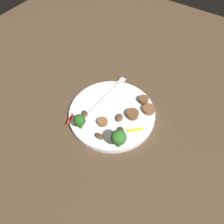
{
  "coord_description": "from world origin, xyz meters",
  "views": [
    {
      "loc": [
        -0.32,
        -0.22,
        0.53
      ],
      "look_at": [
        0.0,
        0.0,
        0.02
      ],
      "focal_mm": 36.31,
      "sensor_mm": 36.0,
      "label": 1
    }
  ],
  "objects_px": {
    "fork": "(110,92)",
    "broccoli_floret_1": "(119,138)",
    "sausage_slice_1": "(143,100)",
    "pepper_strip_0": "(135,130)",
    "pepper_strip_1": "(70,119)",
    "mushroom_0": "(119,118)",
    "plate": "(112,114)",
    "broccoli_floret_0": "(79,121)",
    "mushroom_2": "(121,130)",
    "mushroom_3": "(85,114)",
    "sausage_slice_2": "(132,114)",
    "sausage_slice_0": "(104,123)",
    "sausage_slice_3": "(149,109)",
    "mushroom_1": "(99,136)"
  },
  "relations": [
    {
      "from": "sausage_slice_3",
      "to": "mushroom_0",
      "type": "height_order",
      "value": "sausage_slice_3"
    },
    {
      "from": "pepper_strip_0",
      "to": "pepper_strip_1",
      "type": "distance_m",
      "value": 0.18
    },
    {
      "from": "sausage_slice_0",
      "to": "mushroom_2",
      "type": "bearing_deg",
      "value": -83.82
    },
    {
      "from": "plate",
      "to": "mushroom_0",
      "type": "distance_m",
      "value": 0.03
    },
    {
      "from": "broccoli_floret_1",
      "to": "sausage_slice_0",
      "type": "bearing_deg",
      "value": 64.17
    },
    {
      "from": "broccoli_floret_0",
      "to": "mushroom_0",
      "type": "xyz_separation_m",
      "value": [
        0.08,
        -0.07,
        -0.03
      ]
    },
    {
      "from": "mushroom_0",
      "to": "plate",
      "type": "bearing_deg",
      "value": 74.4
    },
    {
      "from": "fork",
      "to": "sausage_slice_1",
      "type": "bearing_deg",
      "value": -72.44
    },
    {
      "from": "sausage_slice_0",
      "to": "sausage_slice_1",
      "type": "distance_m",
      "value": 0.14
    },
    {
      "from": "fork",
      "to": "mushroom_0",
      "type": "distance_m",
      "value": 0.1
    },
    {
      "from": "broccoli_floret_0",
      "to": "mushroom_1",
      "type": "distance_m",
      "value": 0.07
    },
    {
      "from": "sausage_slice_1",
      "to": "mushroom_2",
      "type": "relative_size",
      "value": 1.32
    },
    {
      "from": "plate",
      "to": "sausage_slice_3",
      "type": "xyz_separation_m",
      "value": [
        0.06,
        -0.08,
        0.01
      ]
    },
    {
      "from": "mushroom_3",
      "to": "pepper_strip_0",
      "type": "bearing_deg",
      "value": -76.39
    },
    {
      "from": "fork",
      "to": "pepper_strip_0",
      "type": "height_order",
      "value": "same"
    },
    {
      "from": "pepper_strip_0",
      "to": "sausage_slice_2",
      "type": "bearing_deg",
      "value": 39.88
    },
    {
      "from": "plate",
      "to": "pepper_strip_1",
      "type": "distance_m",
      "value": 0.12
    },
    {
      "from": "sausage_slice_1",
      "to": "pepper_strip_0",
      "type": "height_order",
      "value": "sausage_slice_1"
    },
    {
      "from": "sausage_slice_2",
      "to": "pepper_strip_1",
      "type": "bearing_deg",
      "value": 128.12
    },
    {
      "from": "broccoli_floret_0",
      "to": "sausage_slice_1",
      "type": "xyz_separation_m",
      "value": [
        0.17,
        -0.1,
        -0.02
      ]
    },
    {
      "from": "mushroom_2",
      "to": "pepper_strip_1",
      "type": "relative_size",
      "value": 0.6
    },
    {
      "from": "sausage_slice_2",
      "to": "sausage_slice_1",
      "type": "bearing_deg",
      "value": 0.16
    },
    {
      "from": "broccoli_floret_1",
      "to": "sausage_slice_1",
      "type": "bearing_deg",
      "value": 6.65
    },
    {
      "from": "fork",
      "to": "sausage_slice_0",
      "type": "distance_m",
      "value": 0.12
    },
    {
      "from": "sausage_slice_2",
      "to": "mushroom_0",
      "type": "relative_size",
      "value": 1.31
    },
    {
      "from": "sausage_slice_0",
      "to": "pepper_strip_0",
      "type": "height_order",
      "value": "sausage_slice_0"
    },
    {
      "from": "fork",
      "to": "mushroom_0",
      "type": "relative_size",
      "value": 6.82
    },
    {
      "from": "sausage_slice_0",
      "to": "pepper_strip_0",
      "type": "distance_m",
      "value": 0.09
    },
    {
      "from": "mushroom_3",
      "to": "mushroom_0",
      "type": "bearing_deg",
      "value": -64.38
    },
    {
      "from": "pepper_strip_1",
      "to": "broccoli_floret_1",
      "type": "bearing_deg",
      "value": -87.63
    },
    {
      "from": "fork",
      "to": "broccoli_floret_1",
      "type": "height_order",
      "value": "broccoli_floret_1"
    },
    {
      "from": "broccoli_floret_1",
      "to": "sausage_slice_3",
      "type": "distance_m",
      "value": 0.15
    },
    {
      "from": "sausage_slice_0",
      "to": "sausage_slice_2",
      "type": "relative_size",
      "value": 0.81
    },
    {
      "from": "mushroom_0",
      "to": "pepper_strip_1",
      "type": "distance_m",
      "value": 0.14
    },
    {
      "from": "sausage_slice_0",
      "to": "pepper_strip_1",
      "type": "xyz_separation_m",
      "value": [
        -0.04,
        0.09,
        -0.0
      ]
    },
    {
      "from": "sausage_slice_2",
      "to": "sausage_slice_3",
      "type": "bearing_deg",
      "value": -35.17
    },
    {
      "from": "fork",
      "to": "broccoli_floret_1",
      "type": "xyz_separation_m",
      "value": [
        -0.14,
        -0.12,
        0.04
      ]
    },
    {
      "from": "sausage_slice_0",
      "to": "mushroom_2",
      "type": "distance_m",
      "value": 0.05
    },
    {
      "from": "sausage_slice_3",
      "to": "mushroom_3",
      "type": "height_order",
      "value": "sausage_slice_3"
    },
    {
      "from": "mushroom_0",
      "to": "mushroom_2",
      "type": "bearing_deg",
      "value": -141.48
    },
    {
      "from": "sausage_slice_1",
      "to": "pepper_strip_0",
      "type": "xyz_separation_m",
      "value": [
        -0.1,
        -0.03,
        -0.01
      ]
    },
    {
      "from": "mushroom_3",
      "to": "sausage_slice_0",
      "type": "bearing_deg",
      "value": -85.73
    },
    {
      "from": "mushroom_2",
      "to": "pepper_strip_0",
      "type": "relative_size",
      "value": 0.5
    },
    {
      "from": "fork",
      "to": "mushroom_2",
      "type": "relative_size",
      "value": 8.38
    },
    {
      "from": "mushroom_1",
      "to": "pepper_strip_0",
      "type": "relative_size",
      "value": 0.67
    },
    {
      "from": "mushroom_0",
      "to": "fork",
      "type": "bearing_deg",
      "value": 49.6
    },
    {
      "from": "pepper_strip_1",
      "to": "sausage_slice_1",
      "type": "bearing_deg",
      "value": -38.73
    },
    {
      "from": "sausage_slice_2",
      "to": "mushroom_0",
      "type": "height_order",
      "value": "sausage_slice_2"
    },
    {
      "from": "sausage_slice_1",
      "to": "pepper_strip_1",
      "type": "height_order",
      "value": "sausage_slice_1"
    },
    {
      "from": "mushroom_2",
      "to": "mushroom_3",
      "type": "distance_m",
      "value": 0.11
    }
  ]
}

